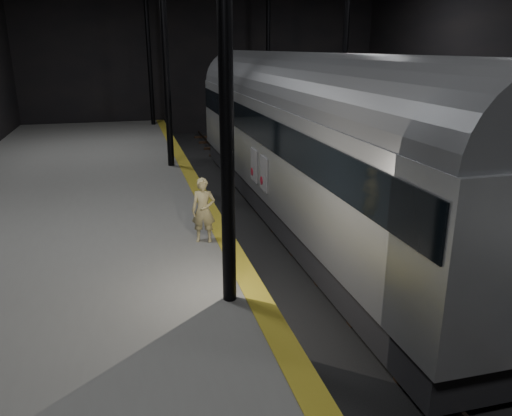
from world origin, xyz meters
name	(u,v)px	position (x,y,z in m)	size (l,w,h in m)	color
ground	(329,250)	(0.00, 0.00, 0.00)	(44.00, 44.00, 0.00)	black
platform_left	(57,261)	(-7.50, 0.00, 0.50)	(9.00, 43.80, 1.00)	#585855
tactile_strip	(220,228)	(-3.25, 0.00, 1.00)	(0.50, 43.80, 0.01)	olive
track	(329,248)	(0.00, 0.00, 0.07)	(2.40, 43.00, 0.24)	#3F3328
train	(300,133)	(0.00, 2.80, 3.04)	(3.05, 20.38, 5.45)	#979A9E
woman	(204,210)	(-3.80, -0.83, 1.82)	(0.60, 0.39, 1.65)	tan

